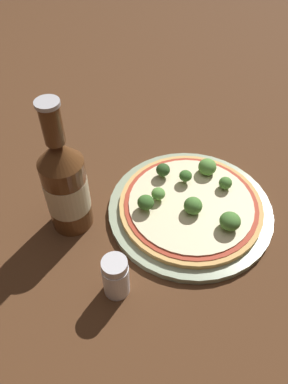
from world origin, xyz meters
The scene contains 13 objects.
ground_plane centered at (0.00, 0.00, 0.00)m, with size 3.00×3.00×0.00m, color #4C2D19.
plate centered at (0.00, -0.03, 0.01)m, with size 0.29×0.29×0.01m.
pizza centered at (0.00, -0.03, 0.02)m, with size 0.25×0.25×0.01m.
broccoli_floret_0 centered at (0.06, -0.06, 0.04)m, with size 0.02×0.02×0.02m.
broccoli_floret_1 centered at (0.08, -0.02, 0.04)m, with size 0.03×0.03×0.03m.
broccoli_floret_2 centered at (-0.01, -0.10, 0.04)m, with size 0.03×0.03×0.03m.
broccoli_floret_3 centered at (-0.06, 0.03, 0.04)m, with size 0.03×0.03×0.03m.
broccoli_floret_4 centered at (-0.02, 0.03, 0.04)m, with size 0.02×0.02×0.02m.
broccoli_floret_5 centered at (-0.02, -0.04, 0.04)m, with size 0.03×0.03×0.03m.
broccoli_floret_6 centered at (0.03, 0.05, 0.04)m, with size 0.03×0.03×0.03m.
broccoli_floret_7 centered at (0.04, 0.01, 0.04)m, with size 0.02×0.02×0.03m.
beer_bottle centered at (-0.13, 0.14, 0.09)m, with size 0.07×0.07×0.25m.
pepper_shaker centered at (-0.20, -0.01, 0.04)m, with size 0.04×0.04×0.08m.
Camera 1 is at (-0.40, -0.19, 0.52)m, focal length 35.00 mm.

